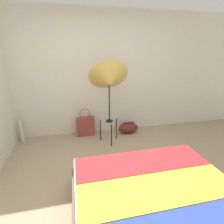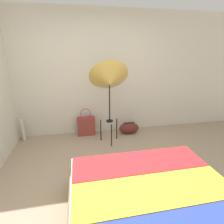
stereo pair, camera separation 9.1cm
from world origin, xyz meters
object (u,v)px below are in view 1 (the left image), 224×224
photo_umbrella (109,80)px  paper_roll (21,131)px  duffel_bag (128,128)px  tote_bag (85,126)px

photo_umbrella → paper_roll: bearing=166.5°
photo_umbrella → duffel_bag: (0.50, 0.31, -1.14)m
paper_roll → duffel_bag: bearing=-2.8°
tote_bag → duffel_bag: 0.96m
tote_bag → duffel_bag: size_ratio=1.36×
photo_umbrella → paper_roll: (-1.76, 0.42, -1.04)m
photo_umbrella → duffel_bag: size_ratio=3.59×
tote_bag → duffel_bag: tote_bag is taller
photo_umbrella → duffel_bag: photo_umbrella is taller
tote_bag → photo_umbrella: bearing=-42.3°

